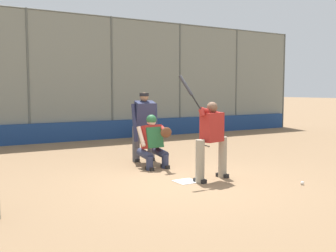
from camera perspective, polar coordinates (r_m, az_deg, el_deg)
The scene contains 11 objects.
ground_plane at distance 8.05m, azimuth 2.64°, elevation -8.07°, with size 160.00×160.00×0.00m, color #846647.
home_plate_marker at distance 8.05m, azimuth 2.64°, elevation -8.03°, with size 0.43×0.43×0.01m, color white.
backstop_fence at distance 14.78m, azimuth -13.72°, elevation 7.23°, with size 21.64×0.08×4.64m.
padding_wall at distance 14.75m, azimuth -13.44°, elevation -0.79°, with size 21.13×0.18×0.70m, color navy.
bleachers_beyond at distance 17.27m, azimuth -20.91°, elevation 0.66°, with size 15.09×3.05×1.80m.
batter_at_plate at distance 8.10m, azimuth 6.31°, elevation -1.69°, with size 1.10×0.55×2.16m.
catcher_behind_plate at distance 9.33m, azimuth -2.15°, elevation -2.12°, with size 0.68×0.79×1.27m.
umpire_home at distance 10.22m, azimuth -3.49°, elevation 0.23°, with size 0.72×0.49×1.79m.
spare_bat_near_backstop at distance 13.31m, azimuth 4.80°, elevation -2.66°, with size 0.13×0.86×0.07m.
baseball_loose at distance 8.21m, azimuth 18.92°, elevation -7.83°, with size 0.07×0.07×0.07m, color white.
equipment_bag_dugout_side at distance 14.96m, azimuth -2.86°, elevation -1.33°, with size 1.31×0.30×0.30m.
Camera 1 is at (4.29, 6.56, 1.85)m, focal length 42.00 mm.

